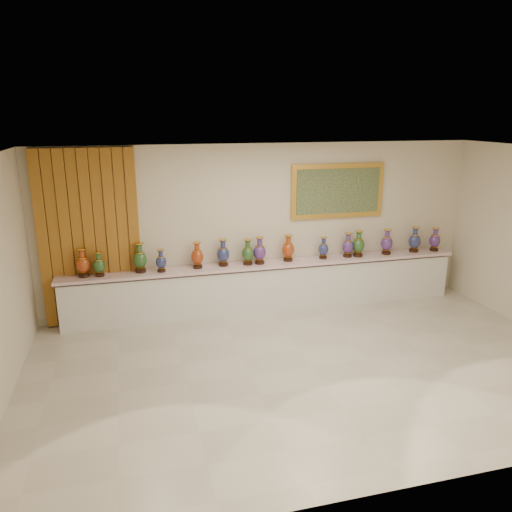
{
  "coord_description": "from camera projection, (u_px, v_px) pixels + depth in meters",
  "views": [
    {
      "loc": [
        -2.39,
        -6.02,
        3.49
      ],
      "look_at": [
        -0.37,
        1.7,
        1.21
      ],
      "focal_mm": 35.0,
      "sensor_mm": 36.0,
      "label": 1
    }
  ],
  "objects": [
    {
      "name": "vase_0",
      "position": [
        83.0,
        264.0,
        8.16
      ],
      "size": [
        0.23,
        0.23,
        0.49
      ],
      "rotation": [
        0.0,
        0.0,
        0.04
      ],
      "color": "black",
      "rests_on": "counter"
    },
    {
      "name": "vase_13",
      "position": [
        414.0,
        241.0,
        9.65
      ],
      "size": [
        0.27,
        0.27,
        0.49
      ],
      "rotation": [
        0.0,
        0.0,
        0.22
      ],
      "color": "black",
      "rests_on": "counter"
    },
    {
      "name": "vase_10",
      "position": [
        348.0,
        246.0,
        9.32
      ],
      "size": [
        0.26,
        0.26,
        0.46
      ],
      "rotation": [
        0.0,
        0.0,
        -0.28
      ],
      "color": "black",
      "rests_on": "counter"
    },
    {
      "name": "vase_8",
      "position": [
        288.0,
        249.0,
        9.05
      ],
      "size": [
        0.27,
        0.27,
        0.49
      ],
      "rotation": [
        0.0,
        0.0,
        0.25
      ],
      "color": "black",
      "rests_on": "counter"
    },
    {
      "name": "room",
      "position": [
        133.0,
        230.0,
        8.41
      ],
      "size": [
        8.0,
        8.0,
        8.0
      ],
      "color": "beige",
      "rests_on": "ground"
    },
    {
      "name": "vase_6",
      "position": [
        248.0,
        253.0,
        8.83
      ],
      "size": [
        0.27,
        0.27,
        0.47
      ],
      "rotation": [
        0.0,
        0.0,
        0.27
      ],
      "color": "black",
      "rests_on": "counter"
    },
    {
      "name": "vase_4",
      "position": [
        197.0,
        256.0,
        8.64
      ],
      "size": [
        0.26,
        0.26,
        0.47
      ],
      "rotation": [
        0.0,
        0.0,
        -0.21
      ],
      "color": "black",
      "rests_on": "counter"
    },
    {
      "name": "ground",
      "position": [
        311.0,
        367.0,
        7.14
      ],
      "size": [
        8.0,
        8.0,
        0.0
      ],
      "primitive_type": "plane",
      "color": "beige",
      "rests_on": "ground"
    },
    {
      "name": "vase_1",
      "position": [
        99.0,
        265.0,
        8.2
      ],
      "size": [
        0.25,
        0.25,
        0.42
      ],
      "rotation": [
        0.0,
        0.0,
        0.41
      ],
      "color": "black",
      "rests_on": "counter"
    },
    {
      "name": "vase_7",
      "position": [
        260.0,
        252.0,
        8.88
      ],
      "size": [
        0.23,
        0.23,
        0.49
      ],
      "rotation": [
        0.0,
        0.0,
        0.04
      ],
      "color": "black",
      "rests_on": "counter"
    },
    {
      "name": "vase_14",
      "position": [
        435.0,
        240.0,
        9.74
      ],
      "size": [
        0.26,
        0.26,
        0.46
      ],
      "rotation": [
        0.0,
        0.0,
        0.24
      ],
      "color": "black",
      "rests_on": "counter"
    },
    {
      "name": "vase_12",
      "position": [
        387.0,
        243.0,
        9.49
      ],
      "size": [
        0.29,
        0.29,
        0.49
      ],
      "rotation": [
        0.0,
        0.0,
        0.38
      ],
      "color": "black",
      "rests_on": "counter"
    },
    {
      "name": "label_card",
      "position": [
        178.0,
        272.0,
        8.48
      ],
      "size": [
        0.1,
        0.06,
        0.0
      ],
      "primitive_type": "cube",
      "color": "white",
      "rests_on": "counter"
    },
    {
      "name": "vase_2",
      "position": [
        140.0,
        259.0,
        8.4
      ],
      "size": [
        0.25,
        0.25,
        0.51
      ],
      "rotation": [
        0.0,
        0.0,
        0.06
      ],
      "color": "black",
      "rests_on": "counter"
    },
    {
      "name": "vase_9",
      "position": [
        323.0,
        249.0,
        9.21
      ],
      "size": [
        0.22,
        0.22,
        0.41
      ],
      "rotation": [
        0.0,
        0.0,
        0.18
      ],
      "color": "black",
      "rests_on": "counter"
    },
    {
      "name": "vase_3",
      "position": [
        161.0,
        262.0,
        8.44
      ],
      "size": [
        0.2,
        0.2,
        0.39
      ],
      "rotation": [
        0.0,
        0.0,
        -0.12
      ],
      "color": "black",
      "rests_on": "counter"
    },
    {
      "name": "vase_5",
      "position": [
        223.0,
        254.0,
        8.77
      ],
      "size": [
        0.27,
        0.27,
        0.48
      ],
      "rotation": [
        0.0,
        0.0,
        0.25
      ],
      "color": "black",
      "rests_on": "counter"
    },
    {
      "name": "vase_11",
      "position": [
        358.0,
        245.0,
        9.34
      ],
      "size": [
        0.25,
        0.25,
        0.49
      ],
      "rotation": [
        0.0,
        0.0,
        -0.12
      ],
      "color": "black",
      "rests_on": "counter"
    },
    {
      "name": "counter",
      "position": [
        268.0,
        287.0,
        9.13
      ],
      "size": [
        7.28,
        0.48,
        0.9
      ],
      "color": "white",
      "rests_on": "ground"
    }
  ]
}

